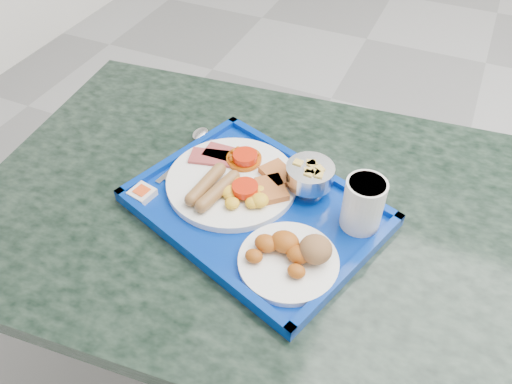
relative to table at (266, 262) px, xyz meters
The scene contains 9 objects.
table is the anchor object (origin of this frame).
tray 0.20m from the table, 114.14° to the right, with size 0.53×0.45×0.03m.
main_plate 0.23m from the table, behind, with size 0.26×0.26×0.04m.
bread_plate 0.27m from the table, 51.82° to the right, with size 0.17×0.17×0.06m.
fruit_bowl 0.25m from the table, 40.54° to the left, with size 0.09×0.09×0.06m.
juice_cup 0.31m from the table, ahead, with size 0.07×0.07×0.10m.
spoon 0.30m from the table, 155.22° to the left, with size 0.07×0.18×0.01m.
knife 0.29m from the table, behind, with size 0.01×0.17×0.00m, color #BCBCBE.
jam_packet 0.32m from the table, 157.83° to the right, with size 0.05×0.05×0.02m.
Camera 1 is at (-0.83, -1.39, 1.42)m, focal length 35.00 mm.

